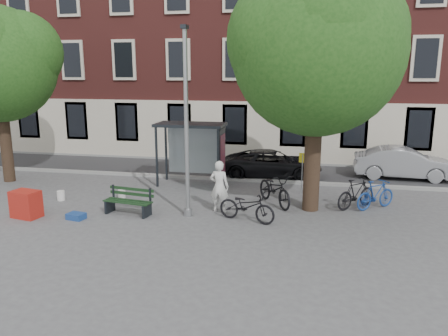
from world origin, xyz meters
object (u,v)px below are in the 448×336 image
Objects in this scene: bike_c at (275,189)px; car_silver at (403,163)px; red_stand at (26,204)px; bus_shelter at (200,140)px; car_dark at (272,164)px; bike_d at (356,193)px; painter at (219,187)px; bike_a at (247,206)px; notice_sign at (302,166)px; bike_b at (376,195)px; lamppost at (187,133)px; bench at (129,203)px.

car_silver reaches higher than bike_c.
bus_shelter is at bearing 49.03° from red_stand.
bike_d is at bearing -145.12° from car_dark.
painter is 0.80× the size of bike_c.
bike_a is 2.16× the size of red_stand.
bike_a is at bearing -99.59° from notice_sign.
notice_sign reaches higher than car_dark.
car_silver is at bearing 31.51° from red_stand.
bike_b is at bearing -45.26° from bike_a.
bike_d is at bearing 156.37° from car_silver.
lamppost is 3.13m from bench.
bus_shelter is 6.67m from bike_d.
car_dark is 5.86m from car_silver.
bike_a is 0.45× the size of car_silver.
bus_shelter reaches higher than red_stand.
car_dark is 4.92× the size of red_stand.
bike_c is 7.36m from car_silver.
car_silver is (1.81, 4.90, 0.19)m from bike_b.
painter is 1.34m from bike_a.
car_silver is at bearing -59.45° from bike_b.
notice_sign is (-2.59, 1.38, 0.62)m from bike_b.
bike_c reaches higher than bike_b.
bike_d is at bearing -19.09° from bus_shelter.
lamppost is 3.51× the size of bench.
bench is 0.97× the size of bike_d.
bike_b is 0.77× the size of bike_c.
bus_shelter is at bearing 49.12° from bike_a.
bike_a reaches higher than bench.
red_stand is at bearing 66.57° from bike_b.
painter is 9.52m from car_silver.
bike_b is 1.05× the size of notice_sign.
red_stand is (-7.92, -3.02, -0.14)m from bike_c.
painter is at bearing 23.40° from bench.
bike_d is (4.62, 1.38, -0.36)m from painter.
bus_shelter is 7.28m from bike_b.
bike_d is at bearing 19.51° from lamppost.
bike_a is at bearing -3.94° from lamppost.
bike_d is (6.17, -2.13, -1.38)m from bus_shelter.
bike_a reaches higher than red_stand.
bench is at bearing 128.22° from car_silver.
bus_shelter is 1.27× the size of bike_c.
bike_a is at bearing 78.05° from bike_b.
bench is 8.54m from bike_b.
notice_sign is (1.40, -2.64, 0.52)m from car_dark.
bus_shelter is at bearing 111.00° from car_silver.
bike_b is at bearing -16.87° from bus_shelter.
car_silver reaches higher than bike_b.
notice_sign is (1.64, 3.55, 0.63)m from bike_a.
bench is at bearing 108.33° from bike_a.
bike_a is at bearing 150.97° from painter.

